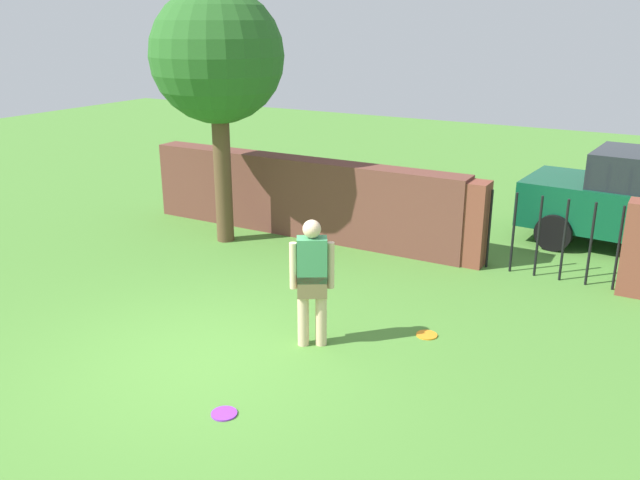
{
  "coord_description": "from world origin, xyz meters",
  "views": [
    {
      "loc": [
        4.67,
        -5.4,
        3.86
      ],
      "look_at": [
        0.46,
        2.0,
        1.0
      ],
      "focal_mm": 37.14,
      "sensor_mm": 36.0,
      "label": 1
    }
  ],
  "objects_px": {
    "frisbee_orange": "(427,335)",
    "frisbee_purple": "(224,414)",
    "tree": "(217,58)",
    "person": "(312,277)"
  },
  "relations": [
    {
      "from": "frisbee_orange",
      "to": "frisbee_purple",
      "type": "bearing_deg",
      "value": -113.38
    },
    {
      "from": "tree",
      "to": "person",
      "type": "height_order",
      "value": "tree"
    },
    {
      "from": "tree",
      "to": "person",
      "type": "bearing_deg",
      "value": -38.65
    },
    {
      "from": "tree",
      "to": "frisbee_purple",
      "type": "height_order",
      "value": "tree"
    },
    {
      "from": "person",
      "to": "frisbee_purple",
      "type": "xyz_separation_m",
      "value": [
        -0.01,
        -1.78,
        -0.89
      ]
    },
    {
      "from": "tree",
      "to": "frisbee_purple",
      "type": "xyz_separation_m",
      "value": [
        3.43,
        -4.53,
        -3.22
      ]
    },
    {
      "from": "tree",
      "to": "frisbee_orange",
      "type": "bearing_deg",
      "value": -21.61
    },
    {
      "from": "frisbee_purple",
      "to": "frisbee_orange",
      "type": "height_order",
      "value": "same"
    },
    {
      "from": "frisbee_purple",
      "to": "frisbee_orange",
      "type": "bearing_deg",
      "value": 66.62
    },
    {
      "from": "person",
      "to": "frisbee_purple",
      "type": "distance_m",
      "value": 1.99
    }
  ]
}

